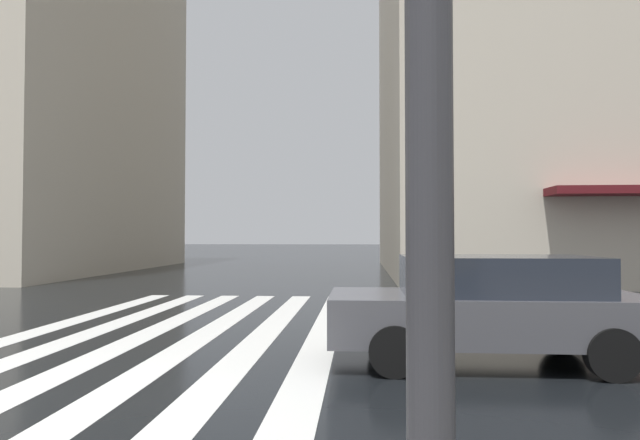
# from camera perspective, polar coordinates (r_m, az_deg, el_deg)

# --- Properties ---
(zebra_crossing) EXTENTS (13.00, 5.50, 0.01)m
(zebra_crossing) POSITION_cam_1_polar(r_m,az_deg,el_deg) (9.75, -15.02, -11.45)
(zebra_crossing) COLOR silver
(zebra_crossing) RESTS_ON ground_plane
(car_dark_grey) EXTENTS (1.85, 4.10, 1.41)m
(car_dark_grey) POSITION_cam_1_polar(r_m,az_deg,el_deg) (7.82, 16.78, -8.32)
(car_dark_grey) COLOR #4C4C51
(car_dark_grey) RESTS_ON ground_plane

